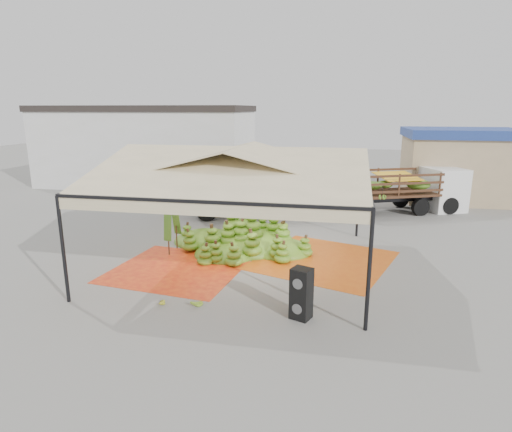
% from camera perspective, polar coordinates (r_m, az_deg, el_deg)
% --- Properties ---
extents(ground, '(90.00, 90.00, 0.00)m').
position_cam_1_polar(ground, '(15.00, -1.88, -6.16)').
color(ground, slate).
rests_on(ground, ground).
extents(canopy_tent, '(8.10, 8.10, 4.00)m').
position_cam_1_polar(canopy_tent, '(14.20, -1.99, 6.43)').
color(canopy_tent, black).
rests_on(canopy_tent, ground).
extents(building_white, '(14.30, 6.30, 5.40)m').
position_cam_1_polar(building_white, '(30.80, -14.37, 9.06)').
color(building_white, silver).
rests_on(building_white, ground).
extents(building_tan, '(6.30, 5.30, 4.10)m').
position_cam_1_polar(building_tan, '(27.71, 25.52, 6.28)').
color(building_tan, tan).
rests_on(building_tan, ground).
extents(tarp_left, '(4.55, 4.38, 0.01)m').
position_cam_1_polar(tarp_left, '(14.60, -10.41, -6.96)').
color(tarp_left, orange).
rests_on(tarp_left, ground).
extents(tarp_right, '(5.51, 5.64, 0.01)m').
position_cam_1_polar(tarp_right, '(15.34, 8.96, -5.84)').
color(tarp_right, '#D36313').
rests_on(tarp_right, ground).
extents(banana_heap, '(7.18, 6.59, 1.25)m').
position_cam_1_polar(banana_heap, '(16.41, -1.71, -2.06)').
color(banana_heap, '#3C7C19').
rests_on(banana_heap, ground).
extents(hand_yellow_a, '(0.49, 0.42, 0.20)m').
position_cam_1_polar(hand_yellow_a, '(13.40, 5.35, -8.30)').
color(hand_yellow_a, gold).
rests_on(hand_yellow_a, ground).
extents(hand_yellow_b, '(0.49, 0.45, 0.19)m').
position_cam_1_polar(hand_yellow_b, '(12.17, -12.80, -11.06)').
color(hand_yellow_b, gold).
rests_on(hand_yellow_b, ground).
extents(hand_red_a, '(0.50, 0.43, 0.20)m').
position_cam_1_polar(hand_red_a, '(13.78, 6.99, -7.69)').
color(hand_red_a, '#5F2615').
rests_on(hand_red_a, ground).
extents(hand_red_b, '(0.60, 0.58, 0.21)m').
position_cam_1_polar(hand_red_b, '(13.39, 5.57, -8.30)').
color(hand_red_b, '#502012').
rests_on(hand_red_b, ground).
extents(hand_green, '(0.64, 0.63, 0.22)m').
position_cam_1_polar(hand_green, '(11.98, -8.03, -11.14)').
color(hand_green, '#557819').
rests_on(hand_green, ground).
extents(hanging_bunches, '(4.74, 0.24, 0.20)m').
position_cam_1_polar(hanging_bunches, '(13.37, 6.83, 2.90)').
color(hanging_bunches, '#4A811A').
rests_on(hanging_bunches, ground).
extents(speaker_stack, '(0.61, 0.58, 1.34)m').
position_cam_1_polar(speaker_stack, '(11.00, 6.06, -10.25)').
color(speaker_stack, black).
rests_on(speaker_stack, ground).
extents(banana_leaves, '(0.96, 1.36, 3.70)m').
position_cam_1_polar(banana_leaves, '(16.38, -11.55, -4.68)').
color(banana_leaves, '#3A7D21').
rests_on(banana_leaves, ground).
extents(vendor, '(0.80, 0.62, 1.94)m').
position_cam_1_polar(vendor, '(18.06, -1.88, 0.57)').
color(vendor, gray).
rests_on(vendor, ground).
extents(truck_left, '(7.81, 5.15, 2.54)m').
position_cam_1_polar(truck_left, '(21.75, 1.64, 4.50)').
color(truck_left, '#462717').
rests_on(truck_left, ground).
extents(truck_right, '(6.77, 4.49, 2.20)m').
position_cam_1_polar(truck_right, '(23.34, 19.48, 3.84)').
color(truck_right, '#482A18').
rests_on(truck_right, ground).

